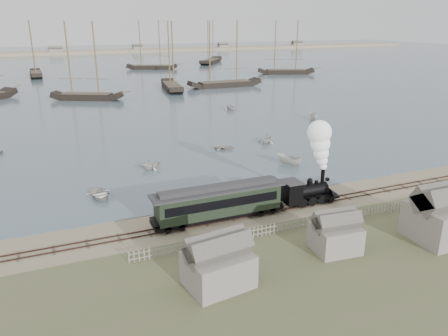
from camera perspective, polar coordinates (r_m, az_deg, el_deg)
name	(u,v)px	position (r m, az deg, el deg)	size (l,w,h in m)	color
ground	(256,205)	(50.52, 4.26, -4.88)	(600.00, 600.00, 0.00)	gray
harbor_water	(88,66)	(213.11, -17.33, 12.61)	(600.00, 336.00, 0.06)	#485E67
rail_track	(265,212)	(48.89, 5.32, -5.70)	(120.00, 1.80, 0.16)	#39241F
picket_fence_west	(229,243)	(42.33, 0.62, -9.80)	(19.00, 0.10, 1.20)	gray
picket_fence_east	(388,213)	(51.77, 20.64, -5.51)	(15.00, 0.10, 1.20)	gray
shed_left	(218,285)	(36.44, -0.74, -15.00)	(5.00, 4.00, 4.10)	gray
shed_mid	(334,250)	(42.42, 14.18, -10.36)	(4.00, 3.50, 3.60)	gray
shed_right	(439,238)	(48.17, 26.32, -8.18)	(6.00, 5.00, 5.10)	gray
far_spit	(73,54)	(292.55, -19.09, 13.92)	(500.00, 20.00, 1.80)	tan
locomotive	(318,168)	(50.63, 12.17, 0.03)	(7.51, 2.80, 9.36)	black
passenger_coach	(219,201)	(45.87, -0.68, -4.37)	(14.41, 2.78, 3.50)	black
beached_dinghy	(267,201)	(50.77, 5.66, -4.34)	(3.56, 2.55, 0.74)	beige
rowboat_0	(100,194)	(54.19, -15.89, -3.33)	(4.18, 2.99, 0.87)	beige
rowboat_1	(151,164)	(62.67, -9.57, 0.54)	(3.06, 2.64, 1.61)	beige
rowboat_2	(289,160)	(64.27, 8.45, 1.04)	(4.06, 1.53, 1.57)	beige
rowboat_3	(224,147)	(71.59, 0.04, 2.74)	(3.30, 2.35, 0.68)	beige
rowboat_4	(267,138)	(75.43, 5.57, 3.91)	(3.33, 2.87, 1.75)	beige
rowboat_5	(313,116)	(95.01, 11.54, 6.67)	(3.91, 1.47, 1.51)	beige
rowboat_7	(230,106)	(103.21, 0.80, 8.08)	(3.43, 2.96, 1.81)	beige
schooner_2	(83,61)	(120.89, -17.88, 13.15)	(18.69, 4.31, 20.00)	black
schooner_3	(171,56)	(133.56, -6.99, 14.36)	(20.93, 4.83, 20.00)	black
schooner_4	(225,54)	(138.62, 0.11, 14.65)	(23.57, 5.44, 20.00)	black
schooner_5	(287,47)	(173.97, 8.23, 15.33)	(21.48, 4.96, 20.00)	black
schooner_7	(32,49)	(178.31, -23.75, 14.07)	(19.12, 4.41, 20.00)	black
schooner_8	(151,45)	(191.41, -9.54, 15.58)	(21.13, 4.88, 20.00)	black
schooner_9	(211,42)	(216.00, -1.74, 16.17)	(25.52, 5.89, 20.00)	black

